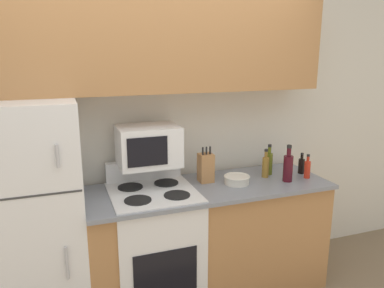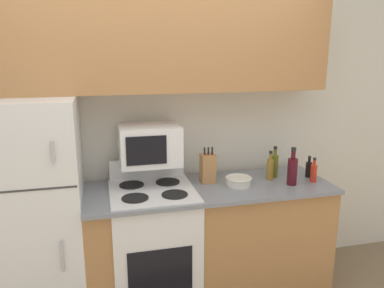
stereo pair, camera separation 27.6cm
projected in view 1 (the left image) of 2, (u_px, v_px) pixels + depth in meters
name	position (u px, v px, depth m)	size (l,w,h in m)	color
wall_back	(150.00, 135.00, 3.07)	(8.00, 0.05, 2.55)	silver
lower_cabinets	(208.00, 239.00, 3.04)	(1.91, 0.67, 0.93)	#B27A47
refrigerator	(26.00, 222.00, 2.53)	(0.74, 0.69, 1.65)	white
upper_cabinets	(153.00, 43.00, 2.71)	(2.65, 0.35, 0.71)	#B27A47
stove	(154.00, 247.00, 2.87)	(0.63, 0.65, 1.10)	white
microwave	(148.00, 146.00, 2.81)	(0.46, 0.35, 0.30)	white
knife_block	(206.00, 168.00, 2.98)	(0.11, 0.11, 0.29)	#B27A47
bowl	(237.00, 179.00, 2.95)	(0.21, 0.21, 0.07)	silver
bottle_wine_red	(288.00, 167.00, 2.99)	(0.08, 0.08, 0.30)	#470F19
bottle_olive_oil	(269.00, 163.00, 3.16)	(0.06, 0.06, 0.26)	#5B6619
bottle_vinegar	(265.00, 166.00, 3.09)	(0.06, 0.06, 0.24)	olive
bottle_soy_sauce	(301.00, 165.00, 3.19)	(0.05, 0.05, 0.18)	black
bottle_hot_sauce	(307.00, 169.00, 3.08)	(0.05, 0.05, 0.20)	red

